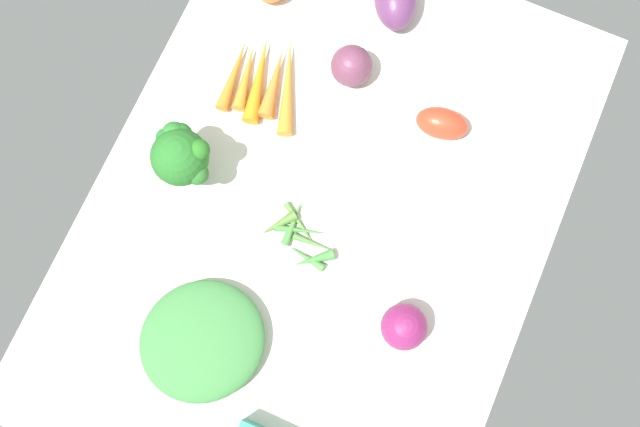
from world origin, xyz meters
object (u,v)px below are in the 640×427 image
at_px(red_onion_center, 404,327).
at_px(roma_tomato, 442,123).
at_px(okra_pile, 299,238).
at_px(broccoli_head, 181,155).
at_px(carrot_bunch, 264,80).
at_px(leafy_greens_clump, 202,341).
at_px(red_onion_near_basket, 351,66).

distance_m(red_onion_center, roma_tomato, 0.35).
bearing_deg(red_onion_center, roma_tomato, 11.36).
bearing_deg(roma_tomato, red_onion_center, -87.79).
relative_size(okra_pile, roma_tomato, 1.54).
bearing_deg(roma_tomato, broccoli_head, -155.76).
distance_m(carrot_bunch, okra_pile, 0.29).
height_order(okra_pile, leafy_greens_clump, leafy_greens_clump).
xyz_separation_m(red_onion_center, leafy_greens_clump, (-0.15, 0.29, -0.01)).
xyz_separation_m(roma_tomato, red_onion_near_basket, (0.03, 0.18, 0.01)).
xyz_separation_m(broccoli_head, carrot_bunch, (0.20, -0.05, -0.07)).
relative_size(carrot_bunch, okra_pile, 1.28).
xyz_separation_m(broccoli_head, leafy_greens_clump, (-0.25, -0.15, -0.06)).
height_order(carrot_bunch, okra_pile, carrot_bunch).
bearing_deg(broccoli_head, red_onion_near_basket, -34.08).
height_order(leafy_greens_clump, red_onion_near_basket, red_onion_near_basket).
bearing_deg(okra_pile, roma_tomato, -27.57).
xyz_separation_m(broccoli_head, red_onion_near_basket, (0.27, -0.19, -0.05)).
xyz_separation_m(carrot_bunch, leafy_greens_clump, (-0.45, -0.10, 0.01)).
height_order(red_onion_center, roma_tomato, red_onion_center).
xyz_separation_m(broccoli_head, roma_tomato, (0.24, -0.37, -0.06)).
height_order(broccoli_head, okra_pile, broccoli_head).
bearing_deg(okra_pile, red_onion_near_basket, 6.96).
height_order(okra_pile, red_onion_near_basket, red_onion_near_basket).
bearing_deg(red_onion_center, leafy_greens_clump, 117.41).
height_order(roma_tomato, leafy_greens_clump, roma_tomato).
xyz_separation_m(broccoli_head, okra_pile, (-0.04, -0.22, -0.08)).
height_order(carrot_bunch, leafy_greens_clump, leafy_greens_clump).
xyz_separation_m(carrot_bunch, roma_tomato, (0.05, -0.32, 0.01)).
bearing_deg(red_onion_near_basket, red_onion_center, -146.30).
bearing_deg(roma_tomato, leafy_greens_clump, -122.85).
bearing_deg(carrot_bunch, okra_pile, -143.44).
distance_m(broccoli_head, okra_pile, 0.24).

